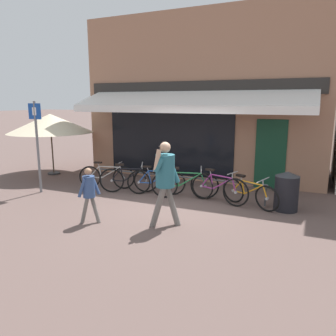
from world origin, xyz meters
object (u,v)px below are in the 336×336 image
object	(u,v)px
parking_sign	(37,138)
cafe_parasol	(50,123)
bicycle_black	(129,180)
pedestrian_adult	(165,175)
bicycle_green	(185,185)
litter_bin	(287,191)
pedestrian_child	(89,190)
bicycle_purple	(218,188)
bicycle_blue	(156,182)
bicycle_silver	(106,176)
bicycle_orange	(249,193)

from	to	relation	value
parking_sign	cafe_parasol	world-z (taller)	parking_sign
bicycle_black	parking_sign	world-z (taller)	parking_sign
pedestrian_adult	cafe_parasol	xyz separation A→B (m)	(-5.85, 2.99, 0.74)
bicycle_green	parking_sign	world-z (taller)	parking_sign
parking_sign	bicycle_green	bearing A→B (deg)	15.22
pedestrian_adult	litter_bin	distance (m)	3.17
bicycle_green	pedestrian_adult	world-z (taller)	pedestrian_adult
bicycle_green	cafe_parasol	world-z (taller)	cafe_parasol
bicycle_black	pedestrian_child	distance (m)	2.53
pedestrian_adult	bicycle_purple	bearing A→B (deg)	-112.79
pedestrian_adult	pedestrian_child	distance (m)	1.69
bicycle_purple	pedestrian_adult	bearing A→B (deg)	-90.79
bicycle_blue	pedestrian_adult	size ratio (longest dim) A/B	0.89
parking_sign	litter_bin	bearing A→B (deg)	10.05
bicycle_silver	bicycle_black	size ratio (longest dim) A/B	1.04
bicycle_orange	pedestrian_adult	world-z (taller)	pedestrian_adult
bicycle_orange	pedestrian_adult	bearing A→B (deg)	-100.37
bicycle_green	pedestrian_child	world-z (taller)	pedestrian_child
bicycle_green	pedestrian_adult	distance (m)	2.19
bicycle_blue	bicycle_orange	distance (m)	2.65
bicycle_green	bicycle_purple	distance (m)	0.93
bicycle_green	cafe_parasol	bearing A→B (deg)	151.58
bicycle_silver	bicycle_green	distance (m)	2.58
bicycle_silver	pedestrian_child	world-z (taller)	pedestrian_child
bicycle_black	bicycle_orange	xyz separation A→B (m)	(3.45, 0.06, -0.03)
bicycle_black	bicycle_purple	distance (m)	2.63
bicycle_blue	pedestrian_child	size ratio (longest dim) A/B	1.31
bicycle_black	bicycle_purple	bearing A→B (deg)	-21.70
bicycle_orange	cafe_parasol	world-z (taller)	cafe_parasol
bicycle_black	cafe_parasol	world-z (taller)	cafe_parasol
parking_sign	cafe_parasol	xyz separation A→B (m)	(-1.42, 2.06, 0.25)
bicycle_green	parking_sign	xyz separation A→B (m)	(-4.09, -1.11, 1.20)
bicycle_silver	parking_sign	world-z (taller)	parking_sign
bicycle_purple	cafe_parasol	xyz separation A→B (m)	(-6.44, 0.93, 1.46)
bicycle_black	bicycle_orange	bearing A→B (deg)	-23.05
bicycle_blue	bicycle_orange	bearing A→B (deg)	-21.58
pedestrian_child	cafe_parasol	distance (m)	5.64
bicycle_silver	pedestrian_adult	world-z (taller)	pedestrian_adult
bicycle_black	bicycle_green	xyz separation A→B (m)	(1.71, 0.09, 0.01)
bicycle_green	bicycle_orange	xyz separation A→B (m)	(1.75, -0.03, -0.04)
pedestrian_child	litter_bin	bearing A→B (deg)	-146.32
pedestrian_adult	pedestrian_child	bearing A→B (deg)	10.96
bicycle_blue	litter_bin	bearing A→B (deg)	-19.31
bicycle_blue	parking_sign	world-z (taller)	parking_sign
bicycle_green	cafe_parasol	xyz separation A→B (m)	(-5.51, 0.95, 1.45)
bicycle_purple	bicycle_orange	world-z (taller)	bicycle_purple
bicycle_orange	bicycle_purple	bearing A→B (deg)	-158.84
bicycle_black	bicycle_orange	distance (m)	3.45
bicycle_silver	pedestrian_adult	xyz separation A→B (m)	(2.93, -2.10, 0.74)
bicycle_black	cafe_parasol	distance (m)	4.21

